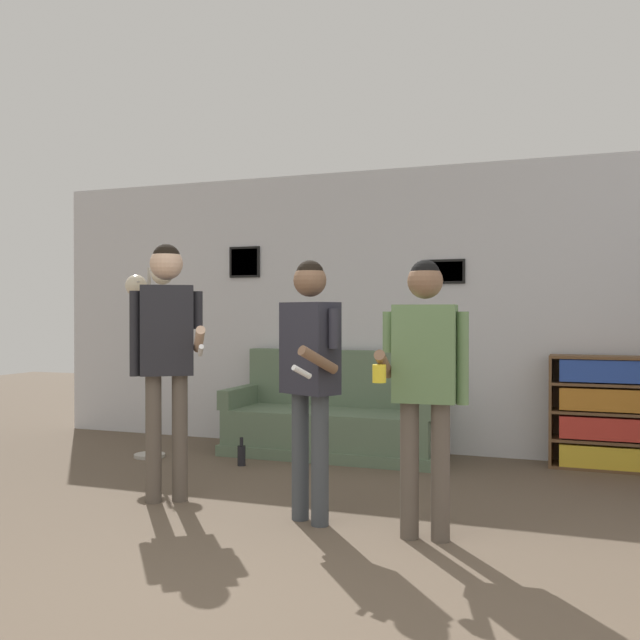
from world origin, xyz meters
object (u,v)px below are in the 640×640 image
Objects in this scene: floor_lamp at (149,308)px; person_player_foreground_left at (166,341)px; bookshelf at (607,413)px; person_player_foreground_center at (310,362)px; person_watcher_holding_cup at (425,369)px; bottle_on_floor at (241,455)px; couch at (334,422)px.

person_player_foreground_left reaches higher than floor_lamp.
bookshelf is at bearing 36.54° from person_player_foreground_left.
person_player_foreground_left is 1.13m from person_player_foreground_center.
person_watcher_holding_cup is 6.64× the size of bottle_on_floor.
person_player_foreground_left reaches higher than bookshelf.
person_watcher_holding_cup is at bearing -114.08° from bookshelf.
person_player_foreground_center is at bearing -49.54° from bottle_on_floor.
floor_lamp is (-3.91, -0.89, 0.89)m from bookshelf.
person_player_foreground_left reaches higher than person_player_foreground_center.
person_player_foreground_center is 0.75m from person_watcher_holding_cup.
person_watcher_holding_cup is (2.85, -1.47, -0.37)m from floor_lamp.
couch is 2.21m from person_player_foreground_left.
couch is at bearing 24.47° from floor_lamp.
bookshelf is 0.58× the size of person_player_foreground_center.
person_player_foreground_left is at bearing -105.74° from couch.
floor_lamp is at bearing 177.80° from bottle_on_floor.
person_player_foreground_left is (0.99, -1.27, -0.24)m from floor_lamp.
floor_lamp is at bearing -167.13° from bookshelf.
person_player_foreground_center reaches higher than bookshelf.
bookshelf is at bearing 65.92° from person_watcher_holding_cup.
person_player_foreground_center is at bearing -128.40° from bookshelf.
bookshelf is 0.53× the size of person_player_foreground_left.
person_watcher_holding_cup is at bearing -6.15° from person_player_foreground_left.
person_player_foreground_left is 1.11× the size of person_watcher_holding_cup.
couch reaches higher than bottle_on_floor.
floor_lamp is 1.63m from person_player_foreground_left.
couch is 1.23× the size of person_watcher_holding_cup.
person_player_foreground_center is at bearing -75.05° from couch.
bottle_on_floor is (-0.04, 1.23, -1.03)m from person_player_foreground_left.
bottle_on_floor is (-1.90, 1.43, -0.90)m from person_watcher_holding_cup.
couch is 1.13× the size of floor_lamp.
person_player_foreground_left reaches higher than couch.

